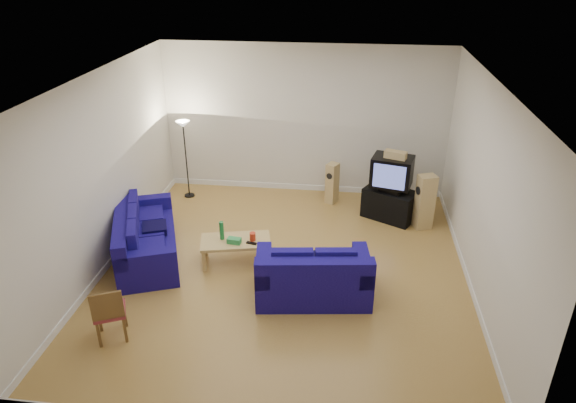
# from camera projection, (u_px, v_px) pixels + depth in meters

# --- Properties ---
(room) EXTENTS (6.01, 6.51, 3.21)m
(room) POSITION_uv_depth(u_px,v_px,m) (285.00, 187.00, 7.97)
(room) COLOR olive
(room) RESTS_ON ground
(sofa_three_seat) EXTENTS (1.69, 2.42, 0.86)m
(sofa_three_seat) POSITION_uv_depth(u_px,v_px,m) (143.00, 240.00, 8.92)
(sofa_three_seat) COLOR #0A0154
(sofa_three_seat) RESTS_ON ground
(sofa_loveseat) EXTENTS (1.85, 1.19, 0.87)m
(sofa_loveseat) POSITION_uv_depth(u_px,v_px,m) (313.00, 279.00, 7.85)
(sofa_loveseat) COLOR #0A0154
(sofa_loveseat) RESTS_ON ground
(coffee_table) EXTENTS (1.28, 0.83, 0.43)m
(coffee_table) POSITION_uv_depth(u_px,v_px,m) (236.00, 243.00, 8.74)
(coffee_table) COLOR tan
(coffee_table) RESTS_ON ground
(bottle) EXTENTS (0.11, 0.11, 0.33)m
(bottle) POSITION_uv_depth(u_px,v_px,m) (222.00, 231.00, 8.67)
(bottle) COLOR #197233
(bottle) RESTS_ON coffee_table
(tissue_box) EXTENTS (0.24, 0.15, 0.09)m
(tissue_box) POSITION_uv_depth(u_px,v_px,m) (234.00, 241.00, 8.60)
(tissue_box) COLOR green
(tissue_box) RESTS_ON coffee_table
(red_canister) EXTENTS (0.12, 0.12, 0.14)m
(red_canister) POSITION_uv_depth(u_px,v_px,m) (253.00, 237.00, 8.67)
(red_canister) COLOR red
(red_canister) RESTS_ON coffee_table
(remote) EXTENTS (0.19, 0.09, 0.02)m
(remote) POSITION_uv_depth(u_px,v_px,m) (252.00, 243.00, 8.60)
(remote) COLOR black
(remote) RESTS_ON coffee_table
(tv_stand) EXTENTS (1.14, 0.96, 0.61)m
(tv_stand) POSITION_uv_depth(u_px,v_px,m) (389.00, 204.00, 10.20)
(tv_stand) COLOR black
(tv_stand) RESTS_ON ground
(av_receiver) EXTENTS (0.52, 0.50, 0.10)m
(av_receiver) POSITION_uv_depth(u_px,v_px,m) (392.00, 189.00, 10.01)
(av_receiver) COLOR black
(av_receiver) RESTS_ON tv_stand
(television) EXTENTS (0.87, 0.73, 0.59)m
(television) POSITION_uv_depth(u_px,v_px,m) (392.00, 171.00, 9.92)
(television) COLOR black
(television) RESTS_ON av_receiver
(centre_speaker) EXTENTS (0.44, 0.30, 0.14)m
(centre_speaker) POSITION_uv_depth(u_px,v_px,m) (395.00, 155.00, 9.71)
(centre_speaker) COLOR tan
(centre_speaker) RESTS_ON television
(speaker_left) EXTENTS (0.30, 0.32, 0.88)m
(speaker_left) POSITION_uv_depth(u_px,v_px,m) (332.00, 183.00, 10.78)
(speaker_left) COLOR tan
(speaker_left) RESTS_ON ground
(speaker_right) EXTENTS (0.39, 0.35, 1.09)m
(speaker_right) POSITION_uv_depth(u_px,v_px,m) (425.00, 202.00, 9.75)
(speaker_right) COLOR tan
(speaker_right) RESTS_ON ground
(floor_lamp) EXTENTS (0.29, 0.29, 1.70)m
(floor_lamp) POSITION_uv_depth(u_px,v_px,m) (184.00, 135.00, 10.62)
(floor_lamp) COLOR black
(floor_lamp) RESTS_ON ground
(dining_chair) EXTENTS (0.55, 0.55, 0.87)m
(dining_chair) POSITION_uv_depth(u_px,v_px,m) (109.00, 311.00, 6.92)
(dining_chair) COLOR brown
(dining_chair) RESTS_ON ground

